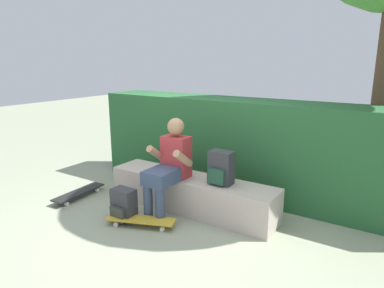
{
  "coord_description": "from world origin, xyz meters",
  "views": [
    {
      "loc": [
        2.23,
        -2.99,
        1.88
      ],
      "look_at": [
        -0.08,
        0.59,
        0.83
      ],
      "focal_mm": 31.95,
      "sensor_mm": 36.0,
      "label": 1
    }
  ],
  "objects_px": {
    "backpack_on_bench": "(221,168)",
    "backpack_on_ground": "(123,206)",
    "bench_main": "(191,193)",
    "skateboard_near_person": "(141,220)",
    "person_skater": "(169,164)",
    "skateboard_beside_bench": "(79,193)"
  },
  "relations": [
    {
      "from": "bench_main",
      "to": "skateboard_near_person",
      "type": "relative_size",
      "value": 2.75
    },
    {
      "from": "person_skater",
      "to": "backpack_on_bench",
      "type": "xyz_separation_m",
      "value": [
        0.6,
        0.21,
        -0.01
      ]
    },
    {
      "from": "bench_main",
      "to": "person_skater",
      "type": "bearing_deg",
      "value": -128.71
    },
    {
      "from": "person_skater",
      "to": "skateboard_near_person",
      "type": "bearing_deg",
      "value": -97.64
    },
    {
      "from": "bench_main",
      "to": "skateboard_beside_bench",
      "type": "relative_size",
      "value": 2.78
    },
    {
      "from": "backpack_on_bench",
      "to": "backpack_on_ground",
      "type": "relative_size",
      "value": 1.0
    },
    {
      "from": "person_skater",
      "to": "backpack_on_bench",
      "type": "distance_m",
      "value": 0.64
    },
    {
      "from": "skateboard_near_person",
      "to": "backpack_on_ground",
      "type": "height_order",
      "value": "backpack_on_ground"
    },
    {
      "from": "bench_main",
      "to": "skateboard_near_person",
      "type": "xyz_separation_m",
      "value": [
        -0.24,
        -0.7,
        -0.15
      ]
    },
    {
      "from": "bench_main",
      "to": "skateboard_beside_bench",
      "type": "bearing_deg",
      "value": -160.83
    },
    {
      "from": "person_skater",
      "to": "bench_main",
      "type": "bearing_deg",
      "value": 51.29
    },
    {
      "from": "person_skater",
      "to": "backpack_on_bench",
      "type": "relative_size",
      "value": 2.97
    },
    {
      "from": "backpack_on_bench",
      "to": "skateboard_near_person",
      "type": "bearing_deg",
      "value": -134.01
    },
    {
      "from": "skateboard_beside_bench",
      "to": "person_skater",
      "type": "bearing_deg",
      "value": 13.03
    },
    {
      "from": "bench_main",
      "to": "backpack_on_ground",
      "type": "relative_size",
      "value": 5.63
    },
    {
      "from": "person_skater",
      "to": "backpack_on_ground",
      "type": "distance_m",
      "value": 0.74
    },
    {
      "from": "skateboard_beside_bench",
      "to": "bench_main",
      "type": "bearing_deg",
      "value": 19.17
    },
    {
      "from": "backpack_on_bench",
      "to": "backpack_on_ground",
      "type": "distance_m",
      "value": 1.24
    },
    {
      "from": "backpack_on_ground",
      "to": "skateboard_near_person",
      "type": "bearing_deg",
      "value": 2.28
    },
    {
      "from": "person_skater",
      "to": "backpack_on_ground",
      "type": "bearing_deg",
      "value": -123.51
    },
    {
      "from": "backpack_on_bench",
      "to": "backpack_on_ground",
      "type": "bearing_deg",
      "value": -142.93
    },
    {
      "from": "backpack_on_ground",
      "to": "bench_main",
      "type": "bearing_deg",
      "value": 54.81
    }
  ]
}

